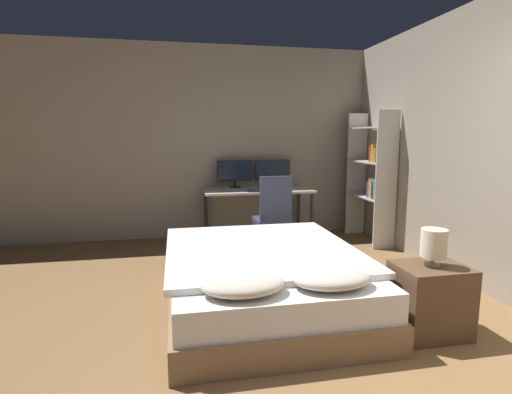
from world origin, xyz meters
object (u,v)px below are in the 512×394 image
Objects in this scene: keyboard at (261,191)px; computer_mouse at (281,190)px; bookshelf at (374,172)px; bed at (263,278)px; monitor_right at (273,171)px; nightstand at (430,300)px; monitor_left at (235,172)px; desk at (257,195)px; bedside_lamp at (434,244)px; office_chair at (273,225)px.

keyboard is 5.00× the size of computer_mouse.
computer_mouse reaches higher than keyboard.
bed is at bearing -137.47° from bookshelf.
monitor_right is at bearing 74.54° from bed.
bookshelf is at bearing 71.73° from nightstand.
monitor_left is at bearing 180.00° from monitor_right.
desk is at bearing 90.00° from keyboard.
bedside_lamp is 0.27× the size of office_chair.
nightstand is 2.98m from desk.
keyboard is at bearing 180.00° from computer_mouse.
monitor_right is at bearing 41.84° from desk.
office_chair is at bearing 73.07° from bed.
bedside_lamp is 3.85× the size of computer_mouse.
computer_mouse reaches higher than bed.
office_chair is at bearing -114.76° from computer_mouse.
desk is 0.84× the size of bookshelf.
computer_mouse reaches higher than desk.
bed is 2.01m from keyboard.
desk is 0.76m from office_chair.
office_chair is (0.05, -0.71, -0.27)m from desk.
desk is 1.60m from bookshelf.
monitor_right is at bearing 60.65° from keyboard.
bedside_lamp is at bearing -72.60° from monitor_left.
bookshelf is (1.47, 0.31, 0.59)m from office_chair.
desk is at bearing 93.91° from office_chair.
office_chair is at bearing -103.20° from monitor_right.
monitor_right is at bearing 97.87° from bedside_lamp.
nightstand is at bearing -73.13° from office_chair.
monitor_left is 1.00× the size of monitor_right.
keyboard reaches higher than nightstand.
nightstand is 0.30× the size of bookshelf.
desk is 0.48m from monitor_left.
monitor_right is (-0.43, 3.11, 0.69)m from nightstand.
computer_mouse is at bearing 99.45° from bedside_lamp.
nightstand is 2.76m from keyboard.
keyboard is (0.39, 1.91, 0.49)m from bed.
monitor_left is 0.75m from computer_mouse.
computer_mouse is (0.27, 0.00, 0.01)m from keyboard.
office_chair reaches higher than bed.
nightstand is 1.03× the size of monitor_right.
keyboard is at bearing 173.81° from bookshelf.
bookshelf is at bearing -27.55° from monitor_right.
bedside_lamp is at bearing -33.14° from bed.
bedside_lamp is (0.00, -0.00, 0.42)m from nightstand.
monitor_left is (0.12, 2.40, 0.70)m from bed.
bed is at bearing -101.55° from keyboard.
bed is 4.01× the size of monitor_right.
desk is (-0.70, 2.87, -0.04)m from bedside_lamp.
bookshelf reaches higher than monitor_left.
nightstand is 0.42m from bedside_lamp.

